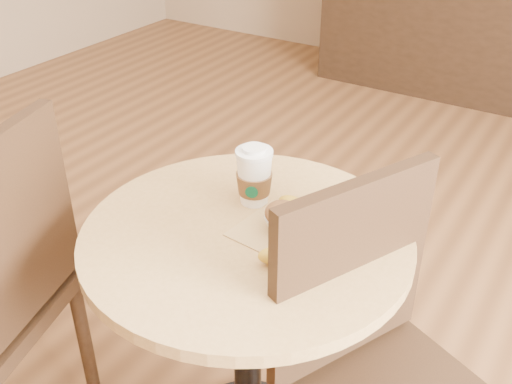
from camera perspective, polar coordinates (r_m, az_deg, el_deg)
cafe_table at (r=1.45m, az=-0.86°, el=-10.39°), size 0.74×0.74×0.75m
chair_right at (r=1.34m, az=11.83°, el=-17.24°), size 0.55×0.55×0.95m
service_counter at (r=4.15m, az=22.46°, el=15.30°), size 2.30×0.65×1.04m
kraft_bag at (r=1.30m, az=3.41°, el=-4.19°), size 0.26×0.20×0.00m
coffee_cup at (r=1.39m, az=-0.17°, el=1.37°), size 0.09×0.09×0.14m
muffin at (r=1.30m, az=2.48°, el=-2.41°), size 0.08×0.08×0.07m
banana at (r=1.29m, az=3.42°, el=-3.69°), size 0.23×0.29×0.04m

